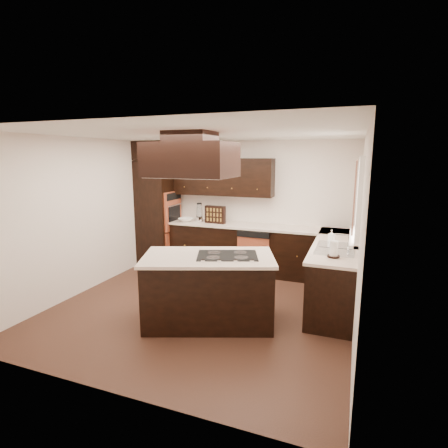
% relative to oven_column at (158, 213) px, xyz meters
% --- Properties ---
extents(floor, '(4.20, 4.20, 0.02)m').
position_rel_oven_column_xyz_m(floor, '(1.78, -1.71, -1.07)').
color(floor, brown).
rests_on(floor, ground).
extents(ceiling, '(4.20, 4.20, 0.02)m').
position_rel_oven_column_xyz_m(ceiling, '(1.78, -1.71, 1.45)').
color(ceiling, silver).
rests_on(ceiling, ground).
extents(wall_back, '(4.20, 0.02, 2.50)m').
position_rel_oven_column_xyz_m(wall_back, '(1.78, 0.40, 0.19)').
color(wall_back, white).
rests_on(wall_back, ground).
extents(wall_front, '(4.20, 0.02, 2.50)m').
position_rel_oven_column_xyz_m(wall_front, '(1.78, -3.81, 0.19)').
color(wall_front, white).
rests_on(wall_front, ground).
extents(wall_left, '(0.02, 4.20, 2.50)m').
position_rel_oven_column_xyz_m(wall_left, '(-0.33, -1.71, 0.19)').
color(wall_left, white).
rests_on(wall_left, ground).
extents(wall_right, '(0.02, 4.20, 2.50)m').
position_rel_oven_column_xyz_m(wall_right, '(3.88, -1.71, 0.19)').
color(wall_right, white).
rests_on(wall_right, ground).
extents(oven_column, '(0.65, 0.75, 2.12)m').
position_rel_oven_column_xyz_m(oven_column, '(0.00, 0.00, 0.00)').
color(oven_column, black).
rests_on(oven_column, floor).
extents(wall_oven_face, '(0.05, 0.62, 0.78)m').
position_rel_oven_column_xyz_m(wall_oven_face, '(0.35, 0.00, 0.06)').
color(wall_oven_face, '#C25635').
rests_on(wall_oven_face, oven_column).
extents(base_cabinets_back, '(2.93, 0.60, 0.88)m').
position_rel_oven_column_xyz_m(base_cabinets_back, '(1.81, 0.09, -0.62)').
color(base_cabinets_back, black).
rests_on(base_cabinets_back, floor).
extents(base_cabinets_right, '(0.60, 2.40, 0.88)m').
position_rel_oven_column_xyz_m(base_cabinets_right, '(3.58, -0.80, -0.62)').
color(base_cabinets_right, black).
rests_on(base_cabinets_right, floor).
extents(countertop_back, '(2.93, 0.63, 0.04)m').
position_rel_oven_column_xyz_m(countertop_back, '(1.81, 0.08, -0.16)').
color(countertop_back, '#F3DDCB').
rests_on(countertop_back, base_cabinets_back).
extents(countertop_right, '(0.63, 2.40, 0.04)m').
position_rel_oven_column_xyz_m(countertop_right, '(3.56, -0.80, -0.16)').
color(countertop_right, '#F3DDCB').
rests_on(countertop_right, base_cabinets_right).
extents(upper_cabinets, '(2.00, 0.34, 0.72)m').
position_rel_oven_column_xyz_m(upper_cabinets, '(1.34, 0.23, 0.75)').
color(upper_cabinets, black).
rests_on(upper_cabinets, wall_back).
extents(dishwasher_front, '(0.60, 0.05, 0.72)m').
position_rel_oven_column_xyz_m(dishwasher_front, '(2.10, -0.20, -0.66)').
color(dishwasher_front, '#C25635').
rests_on(dishwasher_front, floor).
extents(window_frame, '(0.06, 1.32, 1.12)m').
position_rel_oven_column_xyz_m(window_frame, '(3.85, -1.16, 0.59)').
color(window_frame, white).
rests_on(window_frame, wall_right).
extents(window_pane, '(0.00, 1.20, 1.00)m').
position_rel_oven_column_xyz_m(window_pane, '(3.87, -1.16, 0.59)').
color(window_pane, white).
rests_on(window_pane, wall_right).
extents(curtain_left, '(0.02, 0.34, 0.90)m').
position_rel_oven_column_xyz_m(curtain_left, '(3.79, -1.57, 0.64)').
color(curtain_left, beige).
rests_on(curtain_left, wall_right).
extents(curtain_right, '(0.02, 0.34, 0.90)m').
position_rel_oven_column_xyz_m(curtain_right, '(3.79, -0.74, 0.64)').
color(curtain_right, beige).
rests_on(curtain_right, wall_right).
extents(sink_rim, '(0.52, 0.84, 0.01)m').
position_rel_oven_column_xyz_m(sink_rim, '(3.58, -1.16, -0.14)').
color(sink_rim, silver).
rests_on(sink_rim, countertop_right).
extents(island, '(1.86, 1.42, 0.88)m').
position_rel_oven_column_xyz_m(island, '(2.04, -2.12, -0.62)').
color(island, black).
rests_on(island, floor).
extents(island_top, '(1.93, 1.49, 0.04)m').
position_rel_oven_column_xyz_m(island_top, '(2.04, -2.12, -0.16)').
color(island_top, '#F3DDCB').
rests_on(island_top, island).
extents(cooktop, '(0.91, 0.76, 0.01)m').
position_rel_oven_column_xyz_m(cooktop, '(2.27, -2.04, -0.13)').
color(cooktop, black).
rests_on(cooktop, island_top).
extents(range_hood, '(1.05, 0.72, 0.42)m').
position_rel_oven_column_xyz_m(range_hood, '(1.88, -2.25, 1.10)').
color(range_hood, black).
rests_on(range_hood, ceiling).
extents(hood_duct, '(0.55, 0.50, 0.13)m').
position_rel_oven_column_xyz_m(hood_duct, '(1.88, -2.25, 1.38)').
color(hood_duct, black).
rests_on(hood_duct, ceiling).
extents(blender_base, '(0.15, 0.15, 0.10)m').
position_rel_oven_column_xyz_m(blender_base, '(0.92, 0.04, -0.09)').
color(blender_base, silver).
rests_on(blender_base, countertop_back).
extents(blender_pitcher, '(0.13, 0.13, 0.26)m').
position_rel_oven_column_xyz_m(blender_pitcher, '(0.92, 0.04, 0.09)').
color(blender_pitcher, silver).
rests_on(blender_pitcher, blender_base).
extents(spice_rack, '(0.42, 0.14, 0.34)m').
position_rel_oven_column_xyz_m(spice_rack, '(1.26, 0.03, 0.03)').
color(spice_rack, black).
rests_on(spice_rack, countertop_back).
extents(mixing_bowl, '(0.35, 0.35, 0.07)m').
position_rel_oven_column_xyz_m(mixing_bowl, '(0.64, 0.00, -0.11)').
color(mixing_bowl, white).
rests_on(mixing_bowl, countertop_back).
extents(soap_bottle, '(0.10, 0.11, 0.18)m').
position_rel_oven_column_xyz_m(soap_bottle, '(3.49, -0.74, -0.05)').
color(soap_bottle, white).
rests_on(soap_bottle, countertop_right).
extents(paper_towel, '(0.13, 0.13, 0.22)m').
position_rel_oven_column_xyz_m(paper_towel, '(3.58, -1.62, -0.03)').
color(paper_towel, white).
rests_on(paper_towel, countertop_right).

